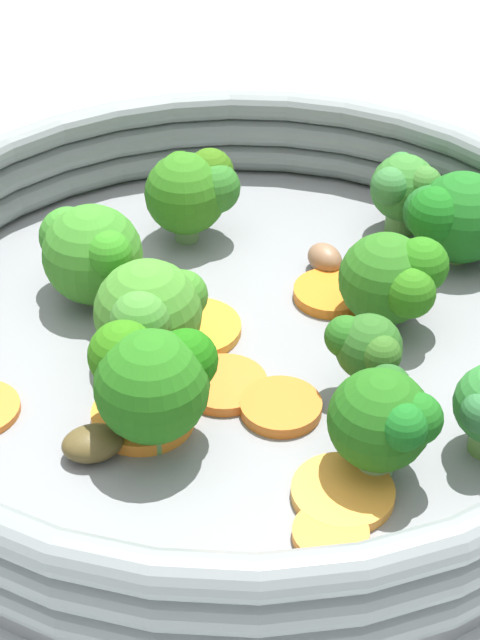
{
  "coord_description": "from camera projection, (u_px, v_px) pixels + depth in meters",
  "views": [
    {
      "loc": [
        0.38,
        -0.01,
        0.32
      ],
      "look_at": [
        0.0,
        0.0,
        0.03
      ],
      "focal_mm": 60.0,
      "sensor_mm": 36.0,
      "label": 1
    }
  ],
  "objects": [
    {
      "name": "skillet_rim_wall",
      "position": [
        240.0,
        304.0,
        0.47
      ],
      "size": [
        0.35,
        0.35,
        0.05
      ],
      "color": "gray",
      "rests_on": "skillet"
    },
    {
      "name": "skillet",
      "position": [
        240.0,
        360.0,
        0.49
      ],
      "size": [
        0.33,
        0.33,
        0.02
      ],
      "primitive_type": "cylinder",
      "color": "gray",
      "rests_on": "ground_plane"
    },
    {
      "name": "broccoli_floret_8",
      "position": [
        366.0,
        349.0,
        0.44
      ],
      "size": [
        0.03,
        0.03,
        0.04
      ],
      "color": "#87B46A",
      "rests_on": "skillet"
    },
    {
      "name": "mushroom_piece_0",
      "position": [
        325.0,
        259.0,
        0.53
      ],
      "size": [
        0.03,
        0.02,
        0.01
      ],
      "primitive_type": "ellipsoid",
      "rotation": [
        0.0,
        0.0,
        0.55
      ],
      "color": "#8A6246",
      "rests_on": "skillet"
    },
    {
      "name": "carrot_slice_0",
      "position": [
        343.0,
        493.0,
        0.41
      ],
      "size": [
        0.05,
        0.05,
        0.0
      ],
      "primitive_type": "cylinder",
      "rotation": [
        0.0,
        0.0,
        0.5
      ],
      "color": "orange",
      "rests_on": "skillet"
    },
    {
      "name": "broccoli_floret_7",
      "position": [
        453.0,
        217.0,
        0.52
      ],
      "size": [
        0.05,
        0.05,
        0.05
      ],
      "color": "#8BB65D",
      "rests_on": "skillet"
    },
    {
      "name": "broccoli_floret_4",
      "position": [
        193.0,
        189.0,
        0.54
      ],
      "size": [
        0.05,
        0.05,
        0.05
      ],
      "color": "#658A54",
      "rests_on": "skillet"
    },
    {
      "name": "mushroom_piece_1",
      "position": [
        402.0,
        292.0,
        0.51
      ],
      "size": [
        0.03,
        0.04,
        0.01
      ],
      "primitive_type": "ellipsoid",
      "rotation": [
        0.0,
        0.0,
        4.13
      ],
      "color": "#8B5C48",
      "rests_on": "skillet"
    },
    {
      "name": "carrot_slice_3",
      "position": [
        331.0,
        293.0,
        0.51
      ],
      "size": [
        0.04,
        0.04,
        0.01
      ],
      "primitive_type": "cylinder",
      "rotation": [
        0.0,
        0.0,
        3.32
      ],
      "color": "orange",
      "rests_on": "skillet"
    },
    {
      "name": "carrot_slice_7",
      "position": [
        225.0,
        384.0,
        0.46
      ],
      "size": [
        0.05,
        0.05,
        0.0
      ],
      "primitive_type": "cylinder",
      "rotation": [
        0.0,
        0.0,
        1.32
      ],
      "color": "orange",
      "rests_on": "skillet"
    },
    {
      "name": "carrot_slice_6",
      "position": [
        143.0,
        416.0,
        0.44
      ],
      "size": [
        0.06,
        0.06,
        0.01
      ],
      "primitive_type": "cylinder",
      "rotation": [
        0.0,
        0.0,
        5.49
      ],
      "color": "orange",
      "rests_on": "skillet"
    },
    {
      "name": "broccoli_floret_0",
      "position": [
        393.0,
        278.0,
        0.48
      ],
      "size": [
        0.05,
        0.05,
        0.05
      ],
      "color": "#76A44D",
      "rests_on": "skillet"
    },
    {
      "name": "ground_plane",
      "position": [
        240.0,
        373.0,
        0.49
      ],
      "size": [
        4.0,
        4.0,
        0.0
      ],
      "primitive_type": "plane",
      "color": "#B4BCBC"
    },
    {
      "name": "carrot_slice_5",
      "position": [
        194.0,
        328.0,
        0.49
      ],
      "size": [
        0.04,
        0.04,
        0.0
      ],
      "primitive_type": "cylinder",
      "rotation": [
        0.0,
        0.0,
        1.55
      ],
      "color": "orange",
      "rests_on": "skillet"
    },
    {
      "name": "carrot_slice_1",
      "position": [
        281.0,
        407.0,
        0.45
      ],
      "size": [
        0.04,
        0.04,
        0.01
      ],
      "primitive_type": "cylinder",
      "rotation": [
        0.0,
        0.0,
        3.27
      ],
      "color": "orange",
      "rests_on": "skillet"
    },
    {
      "name": "mushroom_piece_2",
      "position": [
        93.0,
        443.0,
        0.42
      ],
      "size": [
        0.02,
        0.03,
        0.01
      ],
      "primitive_type": "ellipsoid",
      "rotation": [
        0.0,
        0.0,
        1.8
      ],
      "color": "brown",
      "rests_on": "skillet"
    },
    {
      "name": "broccoli_floret_9",
      "position": [
        150.0,
        313.0,
        0.46
      ],
      "size": [
        0.05,
        0.05,
        0.05
      ],
      "color": "#87A65F",
      "rests_on": "skillet"
    },
    {
      "name": "carrot_slice_4",
      "position": [
        330.0,
        534.0,
        0.39
      ],
      "size": [
        0.03,
        0.03,
        0.0
      ],
      "primitive_type": "cylinder",
      "rotation": [
        0.0,
        0.0,
        1.79
      ],
      "color": "orange",
      "rests_on": "skillet"
    },
    {
      "name": "broccoli_floret_1",
      "position": [
        90.0,
        252.0,
        0.5
      ],
      "size": [
        0.05,
        0.05,
        0.05
      ],
      "color": "#608744",
      "rests_on": "skillet"
    },
    {
      "name": "broccoli_floret_2",
      "position": [
        385.0,
        419.0,
        0.4
      ],
      "size": [
        0.04,
        0.04,
        0.05
      ],
      "color": "#7FA76D",
      "rests_on": "skillet"
    },
    {
      "name": "skillet_rivet_right",
      "position": [
        473.0,
        220.0,
        0.56
      ],
      "size": [
        0.01,
        0.01,
        0.01
      ],
      "primitive_type": "sphere",
      "color": "gray",
      "rests_on": "skillet"
    },
    {
      "name": "broccoli_floret_5",
      "position": [
        151.0,
        379.0,
        0.42
      ],
      "size": [
        0.05,
        0.05,
        0.05
      ],
      "color": "#5E924B",
      "rests_on": "skillet"
    },
    {
      "name": "broccoli_floret_6",
      "position": [
        403.0,
        188.0,
        0.55
      ],
      "size": [
        0.04,
        0.04,
        0.04
      ],
      "color": "#5C9244",
      "rests_on": "skillet"
    }
  ]
}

